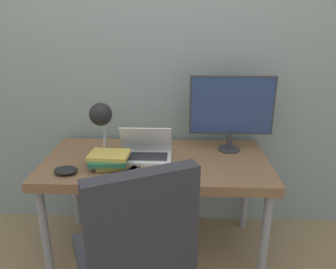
{
  "coord_description": "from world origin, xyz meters",
  "views": [
    {
      "loc": [
        0.14,
        -1.55,
        1.56
      ],
      "look_at": [
        0.08,
        0.32,
        0.88
      ],
      "focal_mm": 35.0,
      "sensor_mm": 36.0,
      "label": 1
    }
  ],
  "objects_px": {
    "office_chair": "(135,258)",
    "book_stack": "(109,159)",
    "laptop": "(146,152)",
    "monitor": "(232,108)",
    "desk_lamp": "(102,119)",
    "game_controller": "(66,170)"
  },
  "relations": [
    {
      "from": "monitor",
      "to": "office_chair",
      "type": "xyz_separation_m",
      "value": [
        -0.52,
        -0.95,
        -0.41
      ]
    },
    {
      "from": "game_controller",
      "to": "book_stack",
      "type": "bearing_deg",
      "value": 23.48
    },
    {
      "from": "laptop",
      "to": "desk_lamp",
      "type": "relative_size",
      "value": 0.87
    },
    {
      "from": "monitor",
      "to": "book_stack",
      "type": "distance_m",
      "value": 0.85
    },
    {
      "from": "laptop",
      "to": "book_stack",
      "type": "height_order",
      "value": "laptop"
    },
    {
      "from": "desk_lamp",
      "to": "book_stack",
      "type": "bearing_deg",
      "value": -59.86
    },
    {
      "from": "office_chair",
      "to": "laptop",
      "type": "bearing_deg",
      "value": 92.19
    },
    {
      "from": "laptop",
      "to": "monitor",
      "type": "xyz_separation_m",
      "value": [
        0.55,
        0.16,
        0.25
      ]
    },
    {
      "from": "laptop",
      "to": "monitor",
      "type": "height_order",
      "value": "monitor"
    },
    {
      "from": "laptop",
      "to": "office_chair",
      "type": "height_order",
      "value": "office_chair"
    },
    {
      "from": "office_chair",
      "to": "book_stack",
      "type": "distance_m",
      "value": 0.72
    },
    {
      "from": "desk_lamp",
      "to": "book_stack",
      "type": "distance_m",
      "value": 0.25
    },
    {
      "from": "book_stack",
      "to": "game_controller",
      "type": "distance_m",
      "value": 0.26
    },
    {
      "from": "office_chair",
      "to": "game_controller",
      "type": "xyz_separation_m",
      "value": [
        -0.47,
        0.56,
        0.13
      ]
    },
    {
      "from": "laptop",
      "to": "desk_lamp",
      "type": "bearing_deg",
      "value": -168.75
    },
    {
      "from": "monitor",
      "to": "desk_lamp",
      "type": "relative_size",
      "value": 1.46
    },
    {
      "from": "laptop",
      "to": "game_controller",
      "type": "relative_size",
      "value": 2.39
    },
    {
      "from": "office_chair",
      "to": "desk_lamp",
      "type": "bearing_deg",
      "value": 111.06
    },
    {
      "from": "book_stack",
      "to": "desk_lamp",
      "type": "bearing_deg",
      "value": 120.14
    },
    {
      "from": "office_chair",
      "to": "monitor",
      "type": "bearing_deg",
      "value": 61.15
    },
    {
      "from": "laptop",
      "to": "monitor",
      "type": "relative_size",
      "value": 0.6
    },
    {
      "from": "office_chair",
      "to": "book_stack",
      "type": "bearing_deg",
      "value": 109.81
    }
  ]
}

